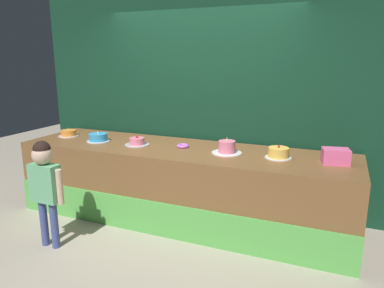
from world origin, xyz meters
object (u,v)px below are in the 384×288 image
(pink_box, at_px, (336,156))
(cake_left, at_px, (98,138))
(cake_far_left, at_px, (69,133))
(donut, at_px, (183,146))
(cake_center, at_px, (137,142))
(child_figure, at_px, (45,180))
(cake_right, at_px, (227,148))
(cake_far_right, at_px, (278,153))

(pink_box, relative_size, cake_left, 0.88)
(cake_far_left, bearing_deg, cake_left, -9.68)
(donut, bearing_deg, cake_center, -169.11)
(child_figure, height_order, cake_center, child_figure)
(donut, xyz_separation_m, cake_far_left, (-1.68, -0.03, 0.02))
(cake_right, bearing_deg, donut, 174.43)
(pink_box, xyz_separation_m, cake_center, (-2.24, -0.08, -0.04))
(cake_far_left, height_order, cake_far_right, cake_far_right)
(donut, distance_m, cake_far_left, 1.68)
(cake_far_right, bearing_deg, pink_box, 1.04)
(child_figure, xyz_separation_m, donut, (0.97, 1.19, 0.17))
(cake_far_left, distance_m, cake_far_right, 2.80)
(cake_far_left, bearing_deg, pink_box, 0.11)
(cake_left, bearing_deg, child_figure, -82.14)
(donut, height_order, cake_left, cake_left)
(child_figure, height_order, pink_box, child_figure)
(pink_box, bearing_deg, cake_right, -178.38)
(donut, bearing_deg, cake_left, -173.62)
(cake_far_left, bearing_deg, child_figure, -58.73)
(cake_far_left, bearing_deg, cake_right, -0.64)
(cake_right, height_order, cake_far_right, cake_right)
(pink_box, distance_m, cake_right, 1.12)
(child_figure, height_order, cake_left, child_figure)
(donut, bearing_deg, cake_far_left, -178.99)
(donut, distance_m, cake_far_right, 1.12)
(cake_far_left, bearing_deg, donut, 1.01)
(cake_center, bearing_deg, cake_far_right, 2.55)
(cake_far_left, relative_size, cake_center, 0.90)
(child_figure, relative_size, cake_far_left, 4.19)
(cake_far_left, height_order, cake_left, cake_left)
(cake_left, xyz_separation_m, cake_far_right, (2.24, 0.09, 0.01))
(child_figure, distance_m, cake_left, 1.10)
(child_figure, relative_size, pink_box, 4.39)
(child_figure, height_order, cake_far_left, child_figure)
(child_figure, height_order, donut, child_figure)
(cake_far_left, xyz_separation_m, cake_left, (0.56, -0.10, 0.01))
(child_figure, distance_m, cake_center, 1.18)
(pink_box, relative_size, cake_far_right, 0.92)
(donut, xyz_separation_m, cake_left, (-1.12, -0.13, 0.03))
(pink_box, height_order, cake_far_right, pink_box)
(cake_far_left, height_order, cake_center, cake_center)
(cake_center, relative_size, cake_far_right, 1.07)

